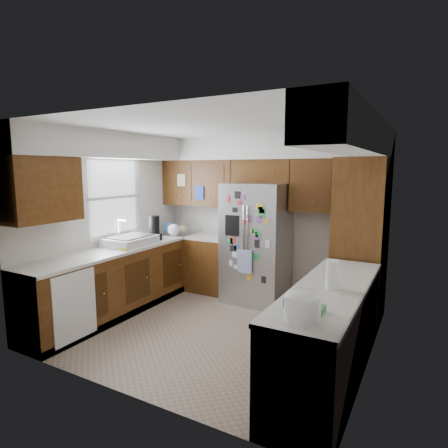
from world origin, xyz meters
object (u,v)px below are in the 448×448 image
Objects in this scene: pantry at (361,241)px; fridge at (256,243)px; paper_towel at (333,275)px; rice_cooker at (302,304)px.

pantry reaches higher than fridge.
pantry is at bearing 90.76° from paper_towel.
paper_towel reaches higher than rice_cooker.
rice_cooker is 0.84m from paper_towel.
rice_cooker is at bearing -59.71° from fridge.
pantry is 1.51m from fridge.
fridge is 6.50× the size of rice_cooker.
paper_towel is (1.52, -1.73, 0.15)m from fridge.
rice_cooker is at bearing -90.01° from pantry.
pantry is at bearing -2.06° from fridge.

